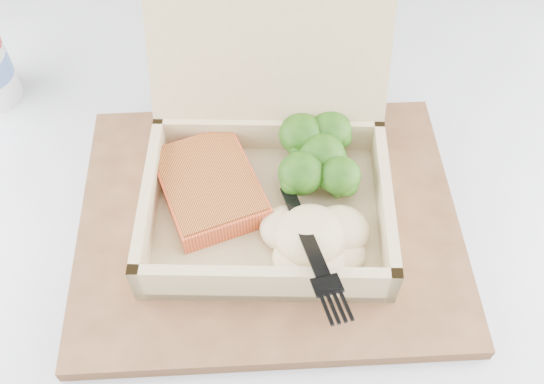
{
  "coord_description": "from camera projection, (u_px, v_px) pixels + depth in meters",
  "views": [
    {
      "loc": [
        -0.09,
        -0.54,
        1.27
      ],
      "look_at": [
        -0.09,
        -0.21,
        0.81
      ],
      "focal_mm": 40.0,
      "sensor_mm": 36.0,
      "label": 1
    }
  ],
  "objects": [
    {
      "name": "serving_tray",
      "position": [
        269.0,
        221.0,
        0.59
      ],
      "size": [
        0.37,
        0.3,
        0.02
      ],
      "primitive_type": "cube",
      "rotation": [
        0.0,
        0.0,
        0.03
      ],
      "color": "brown",
      "rests_on": "cafe_table"
    },
    {
      "name": "floor",
      "position": [
        308.0,
        329.0,
        1.34
      ],
      "size": [
        4.0,
        4.0,
        0.0
      ],
      "primitive_type": "plane",
      "color": "gray",
      "rests_on": "ground"
    },
    {
      "name": "takeout_container",
      "position": [
        268.0,
        150.0,
        0.57
      ],
      "size": [
        0.24,
        0.26,
        0.2
      ],
      "rotation": [
        0.0,
        0.0,
        -0.04
      ],
      "color": "tan",
      "rests_on": "serving_tray"
    },
    {
      "name": "receipt",
      "position": [
        247.0,
        76.0,
        0.72
      ],
      "size": [
        0.07,
        0.14,
        0.0
      ],
      "primitive_type": "cube",
      "rotation": [
        0.0,
        0.0,
        0.02
      ],
      "color": "white",
      "rests_on": "cafe_table"
    },
    {
      "name": "mashed_potatoes",
      "position": [
        310.0,
        236.0,
        0.54
      ],
      "size": [
        0.11,
        0.09,
        0.04
      ],
      "primitive_type": "ellipsoid",
      "color": "#CEBD85",
      "rests_on": "takeout_container"
    },
    {
      "name": "plastic_fork",
      "position": [
        297.0,
        210.0,
        0.54
      ],
      "size": [
        0.06,
        0.16,
        0.03
      ],
      "rotation": [
        0.0,
        0.0,
        3.37
      ],
      "color": "black",
      "rests_on": "mashed_potatoes"
    },
    {
      "name": "salmon_fillet",
      "position": [
        209.0,
        186.0,
        0.58
      ],
      "size": [
        0.12,
        0.14,
        0.02
      ],
      "primitive_type": "cube",
      "rotation": [
        0.0,
        0.0,
        0.37
      ],
      "color": "#EC502E",
      "rests_on": "takeout_container"
    },
    {
      "name": "broccoli_pile",
      "position": [
        322.0,
        160.0,
        0.59
      ],
      "size": [
        0.11,
        0.11,
        0.04
      ],
      "primitive_type": null,
      "color": "#366B17",
      "rests_on": "takeout_container"
    },
    {
      "name": "cafe_table",
      "position": [
        276.0,
        317.0,
        0.75
      ],
      "size": [
        1.06,
        1.06,
        0.76
      ],
      "rotation": [
        0.0,
        0.0,
        0.22
      ],
      "color": "black",
      "rests_on": "floor"
    }
  ]
}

